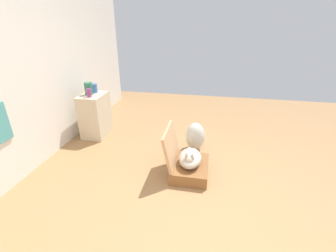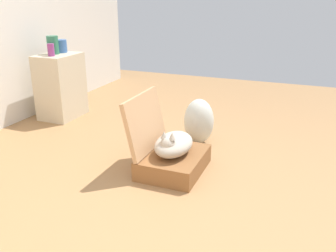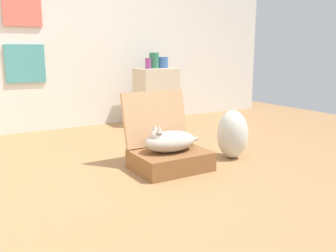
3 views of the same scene
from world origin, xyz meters
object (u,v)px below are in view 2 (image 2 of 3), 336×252
object	(u,v)px
side_table	(61,86)
vase_short	(61,46)
cat	(173,144)
plastic_bag_white	(199,121)
vase_tall	(51,50)
vase_round	(53,45)
suitcase_base	(174,162)

from	to	relation	value
side_table	vase_short	xyz separation A→B (m)	(0.12, 0.04, 0.43)
cat	plastic_bag_white	size ratio (longest dim) A/B	1.19
vase_tall	vase_short	size ratio (longest dim) A/B	0.92
side_table	vase_round	world-z (taller)	vase_round
vase_short	vase_round	bearing A→B (deg)	175.78
side_table	vase_tall	distance (m)	0.44
suitcase_base	vase_short	size ratio (longest dim) A/B	4.10
cat	vase_tall	bearing A→B (deg)	67.16
cat	vase_round	bearing A→B (deg)	64.56
plastic_bag_white	vase_short	distance (m)	1.85
vase_tall	vase_round	bearing A→B (deg)	29.17
side_table	suitcase_base	bearing A→B (deg)	-115.81
cat	vase_short	bearing A→B (deg)	61.21
suitcase_base	vase_short	bearing A→B (deg)	61.46
cat	plastic_bag_white	xyz separation A→B (m)	(0.65, -0.01, -0.02)
vase_tall	vase_short	bearing A→B (deg)	13.61
side_table	vase_round	distance (m)	0.46
suitcase_base	side_table	bearing A→B (deg)	64.19
plastic_bag_white	vase_round	xyz separation A→B (m)	(0.17, 1.74, 0.60)
plastic_bag_white	cat	bearing A→B (deg)	179.10
suitcase_base	cat	distance (m)	0.16
vase_round	vase_tall	bearing A→B (deg)	-150.83
suitcase_base	vase_tall	bearing A→B (deg)	67.45
vase_tall	plastic_bag_white	bearing A→B (deg)	-91.74
suitcase_base	plastic_bag_white	bearing A→B (deg)	-0.88
suitcase_base	vase_tall	distance (m)	1.94
plastic_bag_white	vase_tall	bearing A→B (deg)	88.26
vase_tall	vase_round	size ratio (longest dim) A/B	0.66
cat	vase_tall	distance (m)	1.89
vase_round	vase_short	bearing A→B (deg)	-4.22
suitcase_base	side_table	xyz separation A→B (m)	(0.81, 1.68, 0.28)
vase_tall	vase_short	world-z (taller)	vase_short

